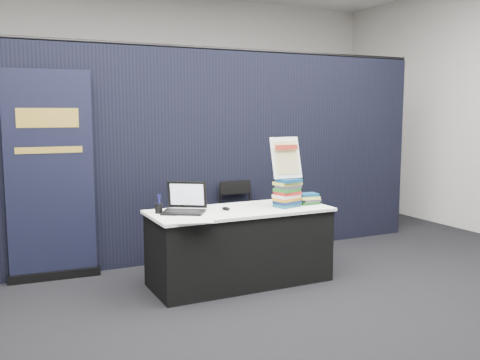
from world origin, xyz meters
The scene contains 15 objects.
floor centered at (0.00, 0.00, 0.00)m, with size 8.00×8.00×0.00m, color black.
wall_back centered at (0.00, 4.00, 1.75)m, with size 8.00×0.02×3.50m, color beige.
drape_partition centered at (0.00, 1.60, 1.20)m, with size 6.00×0.08×2.40m, color black.
display_table centered at (0.00, 0.55, 0.38)m, with size 1.80×0.75×0.75m.
laptop centered at (-0.58, 0.64, 0.82)m, with size 0.47×0.49×0.29m.
mouse centered at (-0.15, 0.56, 0.77)m, with size 0.06×0.10×0.03m, color black.
brochure_left centered at (-0.54, 0.42, 0.75)m, with size 0.28×0.20×0.00m, color white.
brochure_mid centered at (-0.61, 0.22, 0.75)m, with size 0.32×0.22×0.00m, color white.
brochure_right centered at (-0.62, 0.36, 0.75)m, with size 0.28×0.20×0.00m, color white.
pen_cup centered at (-0.79, 0.69, 0.80)m, with size 0.07×0.07×0.09m, color black.
book_stack_tall centered at (0.49, 0.46, 0.89)m, with size 0.27×0.23×0.29m.
book_stack_short centered at (0.77, 0.50, 0.81)m, with size 0.20×0.16×0.11m.
info_sign centered at (0.49, 0.49, 1.24)m, with size 0.32×0.16×0.43m.
pullup_banner centered at (-1.66, 1.50, 0.94)m, with size 0.90×0.16×2.12m.
stacking_chair centered at (0.40, 1.34, 0.50)m, with size 0.41×0.41×0.90m.
Camera 1 is at (-2.28, -4.12, 1.72)m, focal length 40.00 mm.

